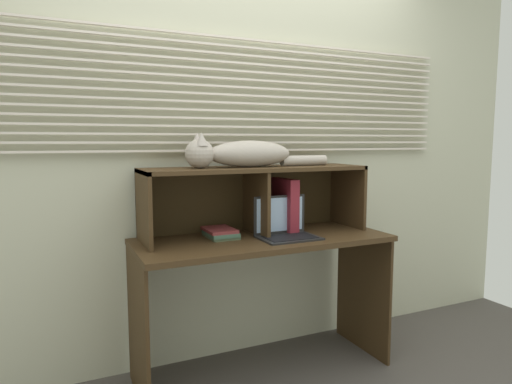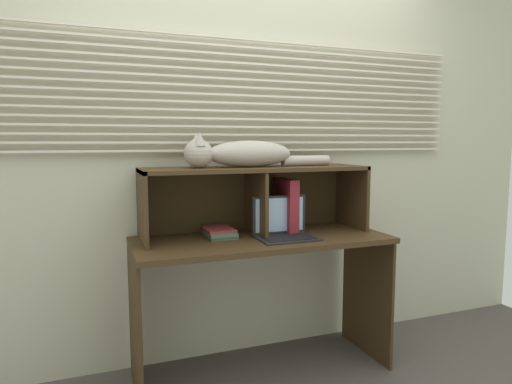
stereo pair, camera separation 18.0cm
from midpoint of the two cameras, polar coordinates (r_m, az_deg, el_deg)
The scene contains 7 objects.
back_panel_with_blinds at distance 2.72m, azimuth 0.22°, elevation 5.49°, with size 4.40×0.08×2.50m.
desk at distance 2.51m, azimuth 2.87°, elevation -9.34°, with size 1.40×0.57×0.78m.
hutch_shelf_unit at distance 2.55m, azimuth 1.79°, elevation 0.78°, with size 1.28×0.36×0.38m.
cat at distance 2.47m, azimuth 0.18°, elevation 4.92°, with size 0.86×0.17×0.19m.
laptop at distance 2.46m, azimuth 5.74°, elevation -4.75°, with size 0.32×0.23×0.23m.
binder_upright at distance 2.61m, azimuth 5.81°, elevation -1.73°, with size 0.06×0.24×0.31m, color maroon.
book_stack at distance 2.48m, azimuth -2.61°, elevation -5.19°, with size 0.16×0.22×0.05m.
Camera 2 is at (-0.88, -2.02, 1.31)m, focal length 31.33 mm.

